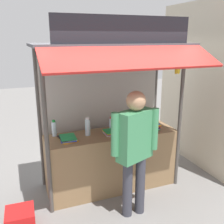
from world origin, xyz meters
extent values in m
plane|color=slate|center=(0.00, 0.00, 0.00)|extent=(20.00, 20.00, 0.00)
cube|color=olive|center=(0.00, 0.00, 0.48)|extent=(2.10, 0.61, 0.96)
cylinder|color=#4C4742|center=(-1.05, -0.31, 1.15)|extent=(0.06, 0.06, 2.31)
cylinder|color=#4C4742|center=(1.05, -0.31, 1.15)|extent=(0.06, 0.06, 2.31)
cylinder|color=#4C4742|center=(-1.05, 0.49, 1.15)|extent=(0.06, 0.06, 2.31)
cylinder|color=#4C4742|center=(1.05, 0.49, 1.15)|extent=(0.06, 0.06, 2.31)
cube|color=#B7B2A8|center=(0.00, 0.49, 1.13)|extent=(2.06, 0.04, 2.26)
cube|color=#3F3F44|center=(0.00, -0.01, 2.33)|extent=(2.30, 0.99, 0.04)
cube|color=red|center=(0.00, -0.76, 2.19)|extent=(2.26, 0.51, 0.26)
cube|color=black|center=(0.00, -0.46, 2.52)|extent=(1.89, 0.04, 0.35)
cylinder|color=#59544C|center=(0.00, -0.41, 2.23)|extent=(2.00, 0.02, 0.02)
cylinder|color=silver|center=(-0.38, 0.06, 1.09)|extent=(0.08, 0.08, 0.26)
cylinder|color=white|center=(-0.38, 0.06, 1.23)|extent=(0.05, 0.05, 0.03)
cylinder|color=silver|center=(0.20, 0.21, 1.07)|extent=(0.07, 0.07, 0.22)
cylinder|color=white|center=(0.20, 0.21, 1.19)|extent=(0.05, 0.05, 0.03)
cylinder|color=silver|center=(0.04, 0.15, 1.06)|extent=(0.06, 0.06, 0.20)
cylinder|color=red|center=(0.04, 0.15, 1.17)|extent=(0.04, 0.04, 0.03)
cylinder|color=silver|center=(-0.87, 0.21, 1.07)|extent=(0.07, 0.07, 0.22)
cylinder|color=#198C33|center=(-0.87, 0.21, 1.20)|extent=(0.05, 0.05, 0.03)
cylinder|color=silver|center=(0.75, 0.20, 1.06)|extent=(0.07, 0.07, 0.21)
cylinder|color=white|center=(0.75, 0.20, 1.18)|extent=(0.04, 0.04, 0.03)
cube|color=orange|center=(-0.71, -0.03, 0.96)|extent=(0.25, 0.31, 0.01)
cube|color=yellow|center=(-0.72, -0.03, 0.97)|extent=(0.25, 0.31, 0.01)
cube|color=blue|center=(-0.71, -0.03, 0.98)|extent=(0.25, 0.31, 0.01)
cube|color=white|center=(-0.72, -0.02, 0.99)|extent=(0.25, 0.31, 0.01)
cube|color=black|center=(-0.73, -0.02, 0.99)|extent=(0.25, 0.31, 0.01)
cube|color=green|center=(-0.71, -0.02, 1.00)|extent=(0.24, 0.30, 0.01)
cube|color=green|center=(0.37, -0.10, 0.96)|extent=(0.20, 0.29, 0.01)
cube|color=yellow|center=(0.37, -0.11, 0.97)|extent=(0.21, 0.30, 0.01)
cube|color=black|center=(0.37, -0.11, 0.98)|extent=(0.21, 0.30, 0.01)
cube|color=purple|center=(0.38, -0.11, 0.99)|extent=(0.19, 0.29, 0.01)
cube|color=red|center=(0.37, -0.11, 1.00)|extent=(0.20, 0.29, 0.01)
cube|color=blue|center=(0.38, -0.11, 1.01)|extent=(0.20, 0.29, 0.01)
cube|color=purple|center=(0.37, -0.12, 1.02)|extent=(0.22, 0.30, 0.01)
cube|color=white|center=(-0.05, -0.02, 0.96)|extent=(0.17, 0.23, 0.01)
cube|color=red|center=(-0.03, -0.01, 0.97)|extent=(0.17, 0.23, 0.01)
cube|color=purple|center=(-0.05, -0.02, 0.98)|extent=(0.17, 0.23, 0.01)
cube|color=yellow|center=(-0.05, -0.02, 0.99)|extent=(0.17, 0.23, 0.01)
cube|color=green|center=(-0.05, -0.01, 1.00)|extent=(0.16, 0.22, 0.01)
cube|color=green|center=(0.70, -0.04, 0.96)|extent=(0.19, 0.26, 0.01)
cube|color=white|center=(0.71, -0.02, 0.97)|extent=(0.20, 0.26, 0.01)
cube|color=purple|center=(0.71, -0.02, 0.98)|extent=(0.19, 0.26, 0.01)
cube|color=black|center=(0.71, -0.03, 0.99)|extent=(0.20, 0.26, 0.01)
cube|color=black|center=(0.71, -0.03, 1.00)|extent=(0.20, 0.26, 0.01)
cube|color=red|center=(0.71, -0.04, 1.02)|extent=(0.19, 0.25, 0.01)
cube|color=orange|center=(0.72, -0.03, 1.03)|extent=(0.20, 0.26, 0.01)
cube|color=yellow|center=(0.72, -0.03, 1.04)|extent=(0.18, 0.25, 0.01)
cube|color=blue|center=(0.70, -0.02, 1.05)|extent=(0.19, 0.25, 0.01)
cylinder|color=#332D23|center=(0.87, -0.41, 2.16)|extent=(0.01, 0.01, 0.11)
cylinder|color=olive|center=(0.87, -0.41, 2.08)|extent=(0.04, 0.04, 0.04)
ellipsoid|color=yellow|center=(0.90, -0.41, 1.99)|extent=(0.04, 0.09, 0.17)
ellipsoid|color=yellow|center=(0.89, -0.39, 1.99)|extent=(0.07, 0.07, 0.17)
ellipsoid|color=yellow|center=(0.87, -0.38, 1.99)|extent=(0.07, 0.03, 0.17)
ellipsoid|color=yellow|center=(0.85, -0.39, 1.99)|extent=(0.06, 0.07, 0.17)
ellipsoid|color=yellow|center=(0.85, -0.40, 1.99)|extent=(0.03, 0.07, 0.17)
ellipsoid|color=yellow|center=(0.85, -0.42, 1.99)|extent=(0.06, 0.06, 0.17)
ellipsoid|color=yellow|center=(0.87, -0.42, 1.99)|extent=(0.06, 0.03, 0.17)
ellipsoid|color=yellow|center=(0.89, -0.42, 1.99)|extent=(0.07, 0.07, 0.17)
cylinder|color=#332D23|center=(-0.40, -0.41, 2.17)|extent=(0.01, 0.01, 0.07)
cylinder|color=olive|center=(-0.40, -0.41, 2.12)|extent=(0.04, 0.04, 0.04)
ellipsoid|color=#87B144|center=(-0.39, -0.40, 2.04)|extent=(0.04, 0.07, 0.14)
ellipsoid|color=#87B144|center=(-0.39, -0.39, 2.04)|extent=(0.07, 0.06, 0.14)
ellipsoid|color=#87B144|center=(-0.41, -0.39, 2.04)|extent=(0.07, 0.04, 0.13)
ellipsoid|color=#87B144|center=(-0.41, -0.39, 2.04)|extent=(0.06, 0.05, 0.14)
ellipsoid|color=#87B144|center=(-0.43, -0.41, 2.05)|extent=(0.04, 0.08, 0.13)
ellipsoid|color=#87B144|center=(-0.42, -0.42, 2.05)|extent=(0.07, 0.06, 0.14)
ellipsoid|color=#87B144|center=(-0.40, -0.42, 2.04)|extent=(0.07, 0.04, 0.14)
ellipsoid|color=#87B144|center=(-0.39, -0.42, 2.05)|extent=(0.07, 0.07, 0.14)
cylinder|color=#383842|center=(-0.07, -0.76, 0.43)|extent=(0.14, 0.14, 0.85)
cylinder|color=#383842|center=(0.13, -0.76, 0.43)|extent=(0.14, 0.14, 0.85)
cube|color=#3F8C59|center=(0.03, -0.76, 1.19)|extent=(0.55, 0.38, 0.67)
cylinder|color=#3F8C59|center=(-0.25, -0.76, 1.24)|extent=(0.11, 0.11, 0.57)
cylinder|color=#3F8C59|center=(0.31, -0.76, 1.24)|extent=(0.11, 0.11, 0.57)
sphere|color=tan|center=(0.03, -0.76, 1.65)|extent=(0.26, 0.26, 0.26)
cube|color=red|center=(-1.48, -0.48, 0.13)|extent=(0.38, 0.38, 0.26)
cube|color=beige|center=(1.92, 0.30, 1.53)|extent=(0.20, 2.40, 3.06)
camera|label=1|loc=(-1.43, -3.64, 2.43)|focal=42.00mm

